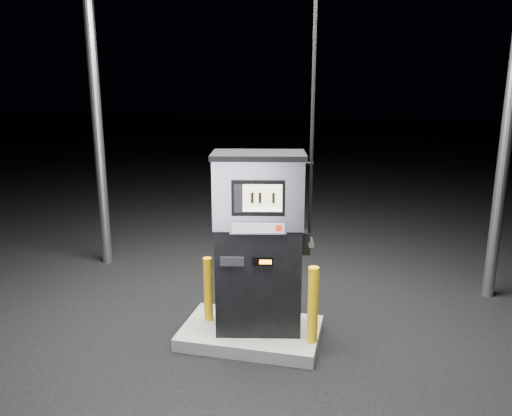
# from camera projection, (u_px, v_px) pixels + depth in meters

# --- Properties ---
(ground) EXTENTS (80.00, 80.00, 0.00)m
(ground) POSITION_uv_depth(u_px,v_px,m) (251.00, 339.00, 5.92)
(ground) COLOR black
(ground) RESTS_ON ground
(pump_island) EXTENTS (1.60, 1.00, 0.15)m
(pump_island) POSITION_uv_depth(u_px,v_px,m) (251.00, 333.00, 5.90)
(pump_island) COLOR slate
(pump_island) RESTS_ON ground
(fuel_dispenser) EXTENTS (1.19, 0.81, 4.29)m
(fuel_dispenser) POSITION_uv_depth(u_px,v_px,m) (259.00, 241.00, 5.63)
(fuel_dispenser) COLOR black
(fuel_dispenser) RESTS_ON pump_island
(bollard_left) EXTENTS (0.11, 0.11, 0.79)m
(bollard_left) POSITION_uv_depth(u_px,v_px,m) (208.00, 289.00, 5.99)
(bollard_left) COLOR #FDB80E
(bollard_left) RESTS_ON pump_island
(bollard_right) EXTENTS (0.12, 0.12, 0.88)m
(bollard_right) POSITION_uv_depth(u_px,v_px,m) (313.00, 305.00, 5.45)
(bollard_right) COLOR #FDB80E
(bollard_right) RESTS_ON pump_island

